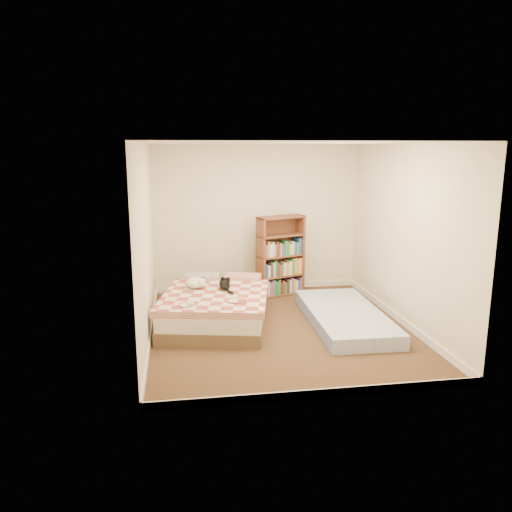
{
  "coord_description": "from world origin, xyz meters",
  "views": [
    {
      "loc": [
        -1.33,
        -6.39,
        2.43
      ],
      "look_at": [
        -0.28,
        0.3,
        0.97
      ],
      "focal_mm": 35.0,
      "sensor_mm": 36.0,
      "label": 1
    }
  ],
  "objects": [
    {
      "name": "black_cat",
      "position": [
        -0.71,
        0.49,
        0.52
      ],
      "size": [
        0.22,
        0.57,
        0.13
      ],
      "rotation": [
        0.0,
        0.0,
        -0.16
      ],
      "color": "black",
      "rests_on": "bed"
    },
    {
      "name": "white_dog",
      "position": [
        -1.11,
        0.59,
        0.54
      ],
      "size": [
        0.31,
        0.32,
        0.15
      ],
      "rotation": [
        0.0,
        0.0,
        -0.05
      ],
      "color": "white",
      "rests_on": "bed"
    },
    {
      "name": "bookshelf",
      "position": [
        0.34,
        1.62,
        0.51
      ],
      "size": [
        0.9,
        0.53,
        1.34
      ],
      "rotation": [
        0.0,
        0.0,
        0.35
      ],
      "color": "#572E1E",
      "rests_on": "room"
    },
    {
      "name": "bed",
      "position": [
        -0.84,
        0.42,
        0.24
      ],
      "size": [
        1.72,
        2.17,
        0.52
      ],
      "rotation": [
        0.0,
        0.0,
        -0.21
      ],
      "color": "brown",
      "rests_on": "room"
    },
    {
      "name": "room",
      "position": [
        0.0,
        0.0,
        1.2
      ],
      "size": [
        3.51,
        4.01,
        2.51
      ],
      "color": "#482E1E",
      "rests_on": "ground"
    },
    {
      "name": "floor_mattress",
      "position": [
        0.95,
        0.06,
        0.1
      ],
      "size": [
        1.03,
        2.19,
        0.19
      ],
      "primitive_type": "cube",
      "rotation": [
        0.0,
        0.0,
        -0.03
      ],
      "color": "#768BC5",
      "rests_on": "room"
    }
  ]
}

